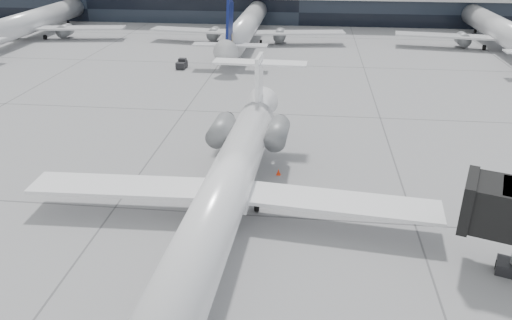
# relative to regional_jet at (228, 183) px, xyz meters

# --- Properties ---
(ground) EXTENTS (220.00, 220.00, 0.00)m
(ground) POSITION_rel_regional_jet_xyz_m (2.02, 0.57, -2.63)
(ground) COLOR gray
(ground) RESTS_ON ground
(bg_jet_left) EXTENTS (32.00, 40.00, 9.60)m
(bg_jet_left) POSITION_rel_regional_jet_xyz_m (-42.98, 55.57, -2.63)
(bg_jet_left) COLOR silver
(bg_jet_left) RESTS_ON ground
(bg_jet_center) EXTENTS (32.00, 40.00, 9.60)m
(bg_jet_center) POSITION_rel_regional_jet_xyz_m (-5.98, 55.57, -2.63)
(bg_jet_center) COLOR silver
(bg_jet_center) RESTS_ON ground
(bg_jet_right) EXTENTS (32.00, 40.00, 9.60)m
(bg_jet_right) POSITION_rel_regional_jet_xyz_m (34.02, 55.57, -2.63)
(bg_jet_right) COLOR silver
(bg_jet_right) RESTS_ON ground
(regional_jet) EXTENTS (26.69, 33.27, 7.69)m
(regional_jet) POSITION_rel_regional_jet_xyz_m (0.00, 0.00, 0.00)
(regional_jet) COLOR white
(regional_jet) RESTS_ON ground
(traffic_cone) EXTENTS (0.37, 0.37, 0.49)m
(traffic_cone) POSITION_rel_regional_jet_xyz_m (2.76, 6.78, -2.39)
(traffic_cone) COLOR #FF350D
(traffic_cone) RESTS_ON ground
(far_tug) EXTENTS (1.27, 2.03, 1.25)m
(far_tug) POSITION_rel_regional_jet_xyz_m (-12.59, 37.52, -2.06)
(far_tug) COLOR black
(far_tug) RESTS_ON ground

